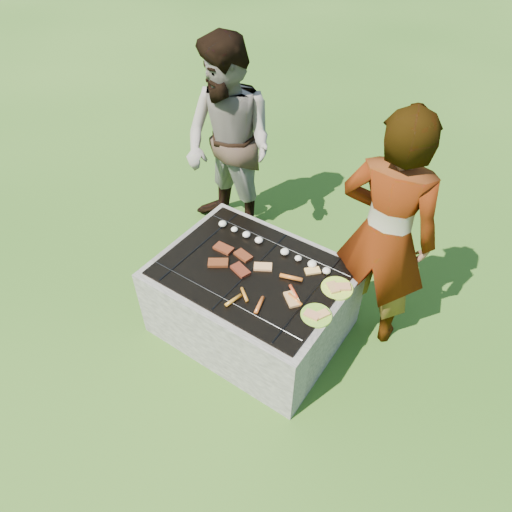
{
  "coord_description": "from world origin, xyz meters",
  "views": [
    {
      "loc": [
        1.29,
        -1.81,
        2.81
      ],
      "look_at": [
        0.0,
        0.05,
        0.7
      ],
      "focal_mm": 32.0,
      "sensor_mm": 36.0,
      "label": 1
    }
  ],
  "objects_px": {
    "bystander": "(229,146)",
    "plate_far": "(337,288)",
    "plate_near": "(316,315)",
    "fire_pit": "(252,301)",
    "cook": "(385,236)"
  },
  "relations": [
    {
      "from": "fire_pit",
      "to": "bystander",
      "type": "bearing_deg",
      "value": 134.01
    },
    {
      "from": "fire_pit",
      "to": "bystander",
      "type": "xyz_separation_m",
      "value": [
        -0.84,
        0.87,
        0.6
      ]
    },
    {
      "from": "bystander",
      "to": "plate_far",
      "type": "bearing_deg",
      "value": -17.85
    },
    {
      "from": "plate_far",
      "to": "bystander",
      "type": "bearing_deg",
      "value": 153.82
    },
    {
      "from": "bystander",
      "to": "fire_pit",
      "type": "bearing_deg",
      "value": -37.66
    },
    {
      "from": "plate_near",
      "to": "cook",
      "type": "relative_size",
      "value": 0.14
    },
    {
      "from": "plate_near",
      "to": "bystander",
      "type": "xyz_separation_m",
      "value": [
        -1.4,
        0.97,
        0.28
      ]
    },
    {
      "from": "fire_pit",
      "to": "plate_near",
      "type": "height_order",
      "value": "plate_near"
    },
    {
      "from": "fire_pit",
      "to": "plate_near",
      "type": "xyz_separation_m",
      "value": [
        0.56,
        -0.1,
        0.33
      ]
    },
    {
      "from": "plate_far",
      "to": "fire_pit",
      "type": "bearing_deg",
      "value": -162.36
    },
    {
      "from": "fire_pit",
      "to": "plate_far",
      "type": "height_order",
      "value": "plate_far"
    },
    {
      "from": "fire_pit",
      "to": "plate_far",
      "type": "bearing_deg",
      "value": 17.64
    },
    {
      "from": "plate_far",
      "to": "bystander",
      "type": "height_order",
      "value": "bystander"
    },
    {
      "from": "plate_near",
      "to": "bystander",
      "type": "height_order",
      "value": "bystander"
    },
    {
      "from": "bystander",
      "to": "plate_near",
      "type": "bearing_deg",
      "value": -26.4
    }
  ]
}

